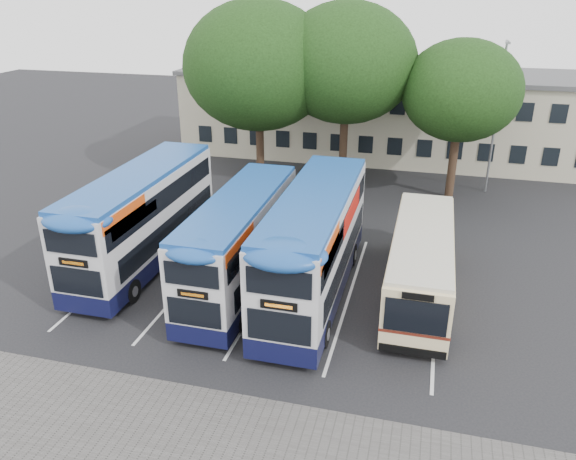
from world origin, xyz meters
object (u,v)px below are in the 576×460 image
(tree_left, at_px, (258,66))
(tree_mid, at_px, (347,63))
(lamp_post, at_px, (497,111))
(bus_dd_left, at_px, (143,214))
(bus_dd_right, at_px, (315,240))
(tree_right, at_px, (461,91))
(bus_dd_mid, at_px, (241,239))
(bus_single, at_px, (421,259))

(tree_left, height_order, tree_mid, tree_left)
(lamp_post, relative_size, bus_dd_left, 0.86)
(bus_dd_left, distance_m, bus_dd_right, 8.22)
(tree_right, relative_size, bus_dd_left, 0.88)
(tree_left, relative_size, bus_dd_right, 1.05)
(bus_dd_mid, height_order, bus_dd_right, bus_dd_right)
(bus_single, bearing_deg, lamp_post, 76.03)
(tree_mid, xyz_separation_m, bus_dd_left, (-6.99, -12.95, -5.25))
(tree_left, distance_m, tree_mid, 5.27)
(tree_right, relative_size, bus_single, 0.98)
(lamp_post, distance_m, bus_dd_left, 21.48)
(tree_mid, relative_size, bus_dd_mid, 1.15)
(lamp_post, height_order, tree_left, tree_left)
(bus_dd_left, height_order, bus_single, bus_dd_left)
(bus_dd_mid, bearing_deg, bus_single, 10.02)
(bus_dd_left, bearing_deg, tree_right, 42.69)
(bus_single, bearing_deg, tree_mid, 112.99)
(tree_mid, distance_m, bus_dd_mid, 15.20)
(tree_left, bearing_deg, bus_dd_right, -63.94)
(bus_dd_left, bearing_deg, tree_mid, 61.62)
(bus_dd_right, distance_m, bus_single, 4.48)
(bus_dd_left, relative_size, bus_dd_mid, 1.08)
(lamp_post, xyz_separation_m, bus_dd_right, (-7.74, -15.16, -2.62))
(tree_left, height_order, bus_single, tree_left)
(lamp_post, xyz_separation_m, tree_left, (-14.09, -2.17, 2.38))
(lamp_post, relative_size, bus_dd_mid, 0.93)
(bus_dd_mid, height_order, bus_single, bus_dd_mid)
(lamp_post, distance_m, tree_left, 14.45)
(bus_dd_left, distance_m, bus_single, 12.44)
(tree_left, height_order, tree_right, tree_left)
(tree_right, relative_size, bus_dd_right, 0.87)
(tree_left, relative_size, bus_dd_left, 1.08)
(bus_dd_right, height_order, bus_single, bus_dd_right)
(tree_left, bearing_deg, bus_dd_mid, -76.17)
(lamp_post, relative_size, bus_dd_right, 0.84)
(tree_mid, bearing_deg, bus_dd_left, -118.38)
(bus_dd_left, bearing_deg, bus_dd_right, -6.69)
(tree_mid, relative_size, bus_dd_left, 1.07)
(tree_left, bearing_deg, tree_right, 2.81)
(lamp_post, relative_size, bus_single, 0.95)
(tree_right, distance_m, bus_single, 13.38)
(lamp_post, bearing_deg, tree_left, -171.25)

